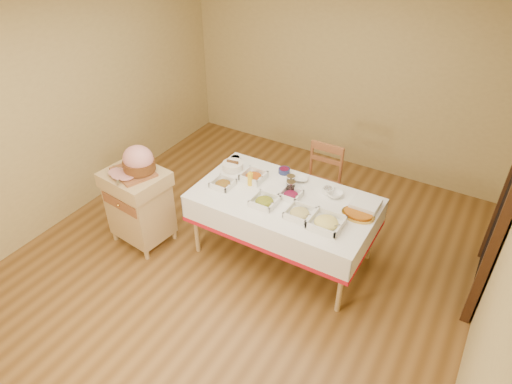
% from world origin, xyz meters
% --- Properties ---
extents(room_shell, '(5.00, 5.00, 5.00)m').
position_xyz_m(room_shell, '(0.00, 0.00, 1.30)').
color(room_shell, brown).
rests_on(room_shell, ground).
extents(doorway, '(0.09, 1.10, 2.20)m').
position_xyz_m(doorway, '(2.20, 0.90, 1.11)').
color(doorway, black).
rests_on(doorway, ground).
extents(dining_table, '(1.82, 1.02, 0.76)m').
position_xyz_m(dining_table, '(0.30, 0.30, 0.60)').
color(dining_table, tan).
rests_on(dining_table, ground).
extents(butcher_cart, '(0.68, 0.59, 0.89)m').
position_xyz_m(butcher_cart, '(-1.16, -0.27, 0.50)').
color(butcher_cart, tan).
rests_on(butcher_cart, ground).
extents(dining_chair, '(0.43, 0.41, 0.94)m').
position_xyz_m(dining_chair, '(0.36, 1.08, 0.49)').
color(dining_chair, brown).
rests_on(dining_chair, ground).
extents(ham_on_board, '(0.46, 0.44, 0.30)m').
position_xyz_m(ham_on_board, '(-1.11, -0.23, 1.02)').
color(ham_on_board, brown).
rests_on(ham_on_board, butcher_cart).
extents(serving_dish_a, '(0.22, 0.21, 0.09)m').
position_xyz_m(serving_dish_a, '(-0.34, 0.16, 0.79)').
color(serving_dish_a, white).
rests_on(serving_dish_a, dining_table).
extents(serving_dish_b, '(0.24, 0.24, 0.10)m').
position_xyz_m(serving_dish_b, '(0.18, 0.11, 0.79)').
color(serving_dish_b, white).
rests_on(serving_dish_b, dining_table).
extents(serving_dish_c, '(0.25, 0.25, 0.10)m').
position_xyz_m(serving_dish_c, '(0.56, 0.12, 0.79)').
color(serving_dish_c, white).
rests_on(serving_dish_c, dining_table).
extents(serving_dish_d, '(0.30, 0.30, 0.11)m').
position_xyz_m(serving_dish_d, '(0.84, 0.11, 0.80)').
color(serving_dish_d, white).
rests_on(serving_dish_d, dining_table).
extents(serving_dish_e, '(0.25, 0.24, 0.11)m').
position_xyz_m(serving_dish_e, '(-0.14, 0.43, 0.80)').
color(serving_dish_e, white).
rests_on(serving_dish_e, dining_table).
extents(serving_dish_f, '(0.21, 0.20, 0.10)m').
position_xyz_m(serving_dish_f, '(0.35, 0.34, 0.79)').
color(serving_dish_f, white).
rests_on(serving_dish_f, dining_table).
extents(small_bowl_left, '(0.13, 0.13, 0.06)m').
position_xyz_m(small_bowl_left, '(-0.50, 0.63, 0.79)').
color(small_bowl_left, white).
rests_on(small_bowl_left, dining_table).
extents(small_bowl_mid, '(0.13, 0.13, 0.05)m').
position_xyz_m(small_bowl_mid, '(0.08, 0.71, 0.79)').
color(small_bowl_mid, navy).
rests_on(small_bowl_mid, dining_table).
extents(small_bowl_right, '(0.12, 0.12, 0.06)m').
position_xyz_m(small_bowl_right, '(0.64, 0.60, 0.79)').
color(small_bowl_right, white).
rests_on(small_bowl_right, dining_table).
extents(bowl_white_imported, '(0.20, 0.20, 0.04)m').
position_xyz_m(bowl_white_imported, '(0.30, 0.67, 0.78)').
color(bowl_white_imported, white).
rests_on(bowl_white_imported, dining_table).
extents(bowl_small_imported, '(0.20, 0.20, 0.05)m').
position_xyz_m(bowl_small_imported, '(0.72, 0.58, 0.79)').
color(bowl_small_imported, white).
rests_on(bowl_small_imported, dining_table).
extents(preserve_jar_left, '(0.09, 0.09, 0.11)m').
position_xyz_m(preserve_jar_left, '(0.25, 0.53, 0.81)').
color(preserve_jar_left, silver).
rests_on(preserve_jar_left, dining_table).
extents(preserve_jar_right, '(0.09, 0.09, 0.12)m').
position_xyz_m(preserve_jar_right, '(0.30, 0.43, 0.81)').
color(preserve_jar_right, silver).
rests_on(preserve_jar_right, dining_table).
extents(mustard_bottle, '(0.06, 0.06, 0.18)m').
position_xyz_m(mustard_bottle, '(-0.11, 0.32, 0.84)').
color(mustard_bottle, yellow).
rests_on(mustard_bottle, dining_table).
extents(bread_basket, '(0.22, 0.22, 0.10)m').
position_xyz_m(bread_basket, '(-0.43, 0.48, 0.80)').
color(bread_basket, white).
rests_on(bread_basket, dining_table).
extents(plate_stack, '(0.26, 0.26, 0.08)m').
position_xyz_m(plate_stack, '(1.05, 0.55, 0.80)').
color(plate_stack, white).
rests_on(plate_stack, dining_table).
extents(brass_platter, '(0.32, 0.23, 0.04)m').
position_xyz_m(brass_platter, '(1.04, 0.39, 0.78)').
color(brass_platter, gold).
rests_on(brass_platter, dining_table).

